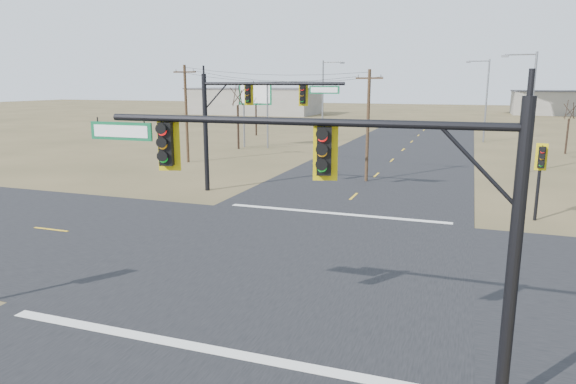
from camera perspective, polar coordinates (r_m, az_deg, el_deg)
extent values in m
plane|color=brown|center=(20.64, 0.07, -7.35)|extent=(320.00, 320.00, 0.00)
cube|color=black|center=(20.64, 0.07, -7.33)|extent=(160.00, 14.00, 0.02)
cube|color=black|center=(20.64, 0.07, -7.32)|extent=(14.00, 160.00, 0.02)
cube|color=silver|center=(14.37, -10.38, -16.50)|extent=(12.00, 0.40, 0.01)
cube|color=silver|center=(27.52, 5.29, -2.38)|extent=(12.00, 0.40, 0.01)
cylinder|color=black|center=(11.39, 23.78, -7.14)|extent=(0.26, 0.26, 6.61)
cylinder|color=black|center=(11.43, 0.56, 7.83)|extent=(9.44, 0.17, 0.17)
cube|color=#0C5933|center=(13.65, -18.06, 6.45)|extent=(1.80, 0.05, 0.45)
cylinder|color=black|center=(33.32, -9.14, 6.45)|extent=(0.30, 0.30, 7.41)
cylinder|color=black|center=(31.26, -1.90, 11.95)|extent=(9.00, 0.19, 0.19)
cube|color=#0C5933|center=(30.22, 4.05, 11.26)|extent=(1.80, 0.05, 0.45)
cylinder|color=black|center=(28.65, 26.05, 0.83)|extent=(0.16, 0.16, 3.79)
cylinder|color=#48331F|center=(36.41, 8.86, 7.21)|extent=(0.22, 0.22, 7.78)
cube|color=#48331F|center=(36.29, 9.03, 12.39)|extent=(1.90, 0.23, 0.12)
cylinder|color=#48331F|center=(45.86, -11.23, 8.46)|extent=(0.24, 0.24, 8.37)
cube|color=#48331F|center=(45.79, -11.42, 12.94)|extent=(2.05, 0.33, 0.12)
cylinder|color=slate|center=(56.18, -4.92, 8.47)|extent=(0.18, 0.18, 6.86)
cylinder|color=slate|center=(55.11, -2.30, 8.44)|extent=(0.18, 0.18, 6.86)
cube|color=#0C5933|center=(55.54, -3.65, 10.81)|extent=(3.66, 0.24, 2.29)
cylinder|color=slate|center=(43.74, 25.40, 7.89)|extent=(0.18, 0.18, 9.15)
cylinder|color=slate|center=(43.64, 24.46, 13.74)|extent=(2.20, 0.11, 0.11)
cube|color=slate|center=(43.57, 22.97, 13.73)|extent=(0.54, 0.31, 0.16)
cylinder|color=slate|center=(64.88, 21.18, 9.38)|extent=(0.19, 0.19, 9.54)
cylinder|color=slate|center=(64.88, 20.45, 13.48)|extent=(2.29, 0.11, 0.11)
cube|color=slate|center=(64.88, 19.41, 13.46)|extent=(0.54, 0.27, 0.17)
cylinder|color=slate|center=(61.31, 3.87, 9.98)|extent=(0.19, 0.19, 9.42)
cylinder|color=slate|center=(61.03, 4.98, 14.19)|extent=(2.26, 0.11, 0.11)
cube|color=slate|center=(60.75, 6.05, 14.08)|extent=(0.57, 0.43, 0.17)
cylinder|color=black|center=(54.72, -5.56, 7.18)|extent=(0.23, 0.23, 4.60)
cylinder|color=black|center=(69.00, -3.57, 8.32)|extent=(0.23, 0.23, 4.89)
cylinder|color=black|center=(57.55, 28.59, 5.45)|extent=(0.18, 0.18, 3.46)
cube|color=gray|center=(117.98, -3.73, 9.99)|extent=(28.00, 14.00, 5.50)
cube|color=gray|center=(129.76, 28.08, 8.70)|extent=(20.00, 12.00, 5.00)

